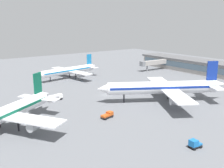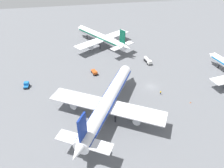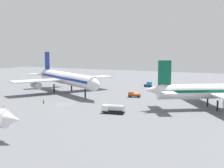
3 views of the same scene
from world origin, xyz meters
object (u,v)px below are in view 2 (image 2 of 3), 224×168
(baggage_tug, at_px, (26,85))
(fuel_truck, at_px, (148,60))
(airplane_at_gate, at_px, (101,37))
(safety_cone_near_gate, at_px, (191,102))
(pushback_tractor, at_px, (94,72))
(ground_crew_worker, at_px, (161,93))
(airplane_distant, at_px, (108,102))

(baggage_tug, xyz_separation_m, fuel_truck, (59.45, 10.75, 0.23))
(airplane_at_gate, bearing_deg, safety_cone_near_gate, 171.72)
(airplane_at_gate, bearing_deg, baggage_tug, 101.05)
(pushback_tractor, height_order, ground_crew_worker, pushback_tractor)
(pushback_tractor, bearing_deg, airplane_distant, -9.14)
(airplane_distant, xyz_separation_m, ground_crew_worker, (23.78, 7.46, -5.00))
(fuel_truck, bearing_deg, baggage_tug, -85.91)
(airplane_distant, bearing_deg, fuel_truck, -7.94)
(airplane_distant, relative_size, pushback_tractor, 10.11)
(airplane_at_gate, xyz_separation_m, pushback_tractor, (-8.37, -31.37, -4.28))
(airplane_distant, distance_m, pushback_tractor, 29.14)
(airplane_distant, bearing_deg, pushback_tractor, 33.54)
(airplane_at_gate, xyz_separation_m, ground_crew_worker, (16.87, -52.59, -4.40))
(baggage_tug, relative_size, pushback_tractor, 0.71)
(pushback_tractor, distance_m, ground_crew_worker, 32.98)
(airplane_distant, distance_m, ground_crew_worker, 25.42)
(airplane_at_gate, height_order, pushback_tractor, airplane_at_gate)
(safety_cone_near_gate, bearing_deg, pushback_tractor, 140.35)
(airplane_at_gate, height_order, baggage_tug, airplane_at_gate)
(airplane_at_gate, relative_size, airplane_distant, 0.89)
(fuel_truck, distance_m, safety_cone_near_gate, 35.15)
(fuel_truck, relative_size, ground_crew_worker, 3.87)
(fuel_truck, distance_m, ground_crew_worker, 27.14)
(airplane_at_gate, distance_m, pushback_tractor, 32.75)
(airplane_distant, distance_m, baggage_tug, 40.08)
(ground_crew_worker, bearing_deg, pushback_tractor, -129.99)
(pushback_tractor, xyz_separation_m, safety_cone_near_gate, (34.92, -28.94, -0.67))
(ground_crew_worker, xyz_separation_m, safety_cone_near_gate, (9.69, -7.72, -0.55))
(baggage_tug, bearing_deg, airplane_at_gate, -42.11)
(airplane_at_gate, bearing_deg, airplane_distant, 141.39)
(airplane_distant, height_order, baggage_tug, airplane_distant)
(baggage_tug, relative_size, safety_cone_near_gate, 5.58)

